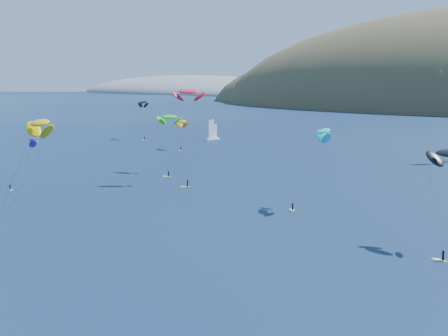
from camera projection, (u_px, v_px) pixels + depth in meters
name	position (u px, v px, depth m)	size (l,w,h in m)	color
headland	(206.00, 95.00, 949.60)	(460.00, 250.00, 60.00)	slate
sailboat	(213.00, 138.00, 291.48)	(8.95, 8.09, 10.69)	white
kitesurfer_1	(182.00, 122.00, 255.01)	(9.23, 9.28, 13.69)	#C8F31B
kitesurfer_2	(40.00, 123.00, 114.64)	(11.30, 11.16, 24.73)	#C8F31B
kitesurfer_3	(169.00, 117.00, 197.42)	(11.72, 12.32, 19.64)	#C8F31B
kitesurfer_5	(324.00, 131.00, 143.59)	(8.86, 12.72, 20.38)	#C8F31B
kitesurfer_9	(189.00, 92.00, 175.97)	(9.73, 11.68, 28.50)	#C8F31B
kitesurfer_10	(33.00, 139.00, 170.43)	(8.00, 12.19, 15.53)	#C8F31B
kitesurfer_12	(143.00, 102.00, 293.65)	(9.11, 8.23, 19.63)	#C8F31B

